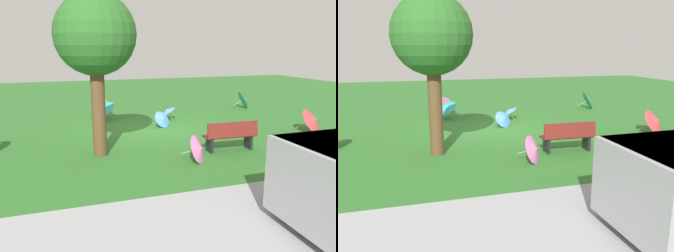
% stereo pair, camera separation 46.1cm
% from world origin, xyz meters
% --- Properties ---
extents(ground, '(40.00, 40.00, 0.00)m').
position_xyz_m(ground, '(0.00, 0.00, 0.00)').
color(ground, '#2D6B28').
extents(road_strip, '(40.00, 4.20, 0.01)m').
position_xyz_m(road_strip, '(0.00, 7.92, 0.00)').
color(road_strip, '#9E9EA3').
rests_on(road_strip, ground).
extents(park_bench, '(1.61, 0.53, 0.90)m').
position_xyz_m(park_bench, '(-1.40, 3.43, 0.47)').
color(park_bench, maroon).
rests_on(park_bench, ground).
extents(shade_tree, '(2.21, 2.21, 4.47)m').
position_xyz_m(shade_tree, '(2.34, 2.62, 3.29)').
color(shade_tree, brown).
rests_on(shade_tree, ground).
extents(parasol_teal_0, '(0.89, 1.01, 0.88)m').
position_xyz_m(parasol_teal_0, '(-5.62, -2.90, 0.44)').
color(parasol_teal_0, tan).
rests_on(parasol_teal_0, ground).
extents(parasol_red_0, '(1.17, 1.09, 0.90)m').
position_xyz_m(parasol_red_0, '(-5.37, 2.32, 0.45)').
color(parasol_red_0, tan).
rests_on(parasol_red_0, ground).
extents(parasol_blue_0, '(0.73, 0.76, 0.61)m').
position_xyz_m(parasol_blue_0, '(-1.02, -1.38, 0.41)').
color(parasol_blue_0, tan).
rests_on(parasol_blue_0, ground).
extents(parasol_pink_0, '(0.81, 0.86, 0.78)m').
position_xyz_m(parasol_pink_0, '(-0.08, 4.14, 0.39)').
color(parasol_pink_0, tan).
rests_on(parasol_pink_0, ground).
extents(parasol_pink_1, '(0.86, 0.87, 0.82)m').
position_xyz_m(parasol_pink_1, '(1.33, -3.62, 0.41)').
color(parasol_pink_1, tan).
rests_on(parasol_pink_1, ground).
extents(parasol_teal_1, '(1.29, 1.30, 0.88)m').
position_xyz_m(parasol_teal_1, '(1.55, -2.27, 0.54)').
color(parasol_teal_1, tan).
rests_on(parasol_teal_1, ground).
extents(parasol_blue_1, '(0.85, 0.78, 0.64)m').
position_xyz_m(parasol_blue_1, '(-0.45, -0.18, 0.32)').
color(parasol_blue_1, tan).
rests_on(parasol_blue_1, ground).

